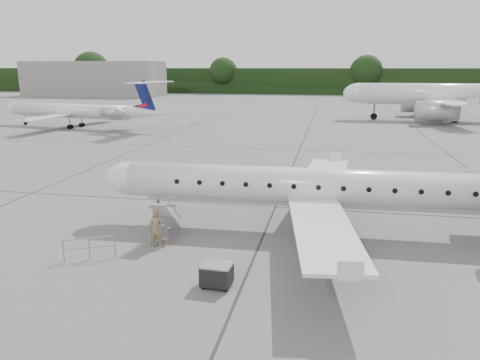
# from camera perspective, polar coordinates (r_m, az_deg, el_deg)

# --- Properties ---
(ground) EXTENTS (320.00, 320.00, 0.00)m
(ground) POSITION_cam_1_polar(r_m,az_deg,el_deg) (21.90, 11.56, -9.29)
(ground) COLOR slate
(ground) RESTS_ON ground
(treeline) EXTENTS (260.00, 4.00, 8.00)m
(treeline) POSITION_cam_1_polar(r_m,az_deg,el_deg) (150.28, 11.53, 11.69)
(treeline) COLOR black
(treeline) RESTS_ON ground
(terminal_building) EXTENTS (40.00, 14.00, 10.00)m
(terminal_building) POSITION_cam_1_polar(r_m,az_deg,el_deg) (147.67, -17.35, 11.71)
(terminal_building) COLOR gray
(terminal_building) RESTS_ON ground
(main_regional_jet) EXTENTS (26.70, 19.50, 6.74)m
(main_regional_jet) POSITION_cam_1_polar(r_m,az_deg,el_deg) (24.19, 9.96, 1.36)
(main_regional_jet) COLOR silver
(main_regional_jet) RESTS_ON ground
(airstair) EXTENTS (0.91, 2.51, 2.11)m
(airstair) POSITION_cam_1_polar(r_m,az_deg,el_deg) (23.87, -9.04, -4.53)
(airstair) COLOR silver
(airstair) RESTS_ON ground
(passenger) EXTENTS (0.68, 0.45, 1.87)m
(passenger) POSITION_cam_1_polar(r_m,az_deg,el_deg) (22.67, -10.16, -5.89)
(passenger) COLOR olive
(passenger) RESTS_ON ground
(safety_railing) EXTENTS (2.02, 1.03, 1.00)m
(safety_railing) POSITION_cam_1_polar(r_m,az_deg,el_deg) (22.22, -17.89, -7.97)
(safety_railing) COLOR gray
(safety_railing) RESTS_ON ground
(baggage_cart) EXTENTS (1.21, 1.00, 1.01)m
(baggage_cart) POSITION_cam_1_polar(r_m,az_deg,el_deg) (18.71, -2.86, -11.44)
(baggage_cart) COLOR black
(baggage_cart) RESTS_ON ground
(bg_narrowbody) EXTENTS (33.24, 24.28, 11.75)m
(bg_narrowbody) POSITION_cam_1_polar(r_m,az_deg,el_deg) (81.69, 23.57, 10.74)
(bg_narrowbody) COLOR silver
(bg_narrowbody) RESTS_ON ground
(bg_regional_left) EXTENTS (28.44, 22.79, 6.67)m
(bg_regional_left) POSITION_cam_1_polar(r_m,az_deg,el_deg) (70.88, -20.12, 8.70)
(bg_regional_left) COLOR silver
(bg_regional_left) RESTS_ON ground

